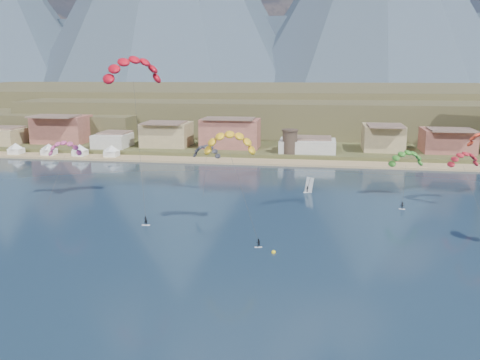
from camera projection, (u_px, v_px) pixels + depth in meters
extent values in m
plane|color=black|center=(206.00, 295.00, 74.20)|extent=(2400.00, 2400.00, 0.00)
cube|color=tan|center=(273.00, 162.00, 176.45)|extent=(2200.00, 12.00, 0.90)
cube|color=brown|center=(308.00, 94.00, 614.69)|extent=(2200.00, 900.00, 4.00)
cube|color=brown|center=(367.00, 110.00, 278.49)|extent=(320.00, 150.00, 15.00)
cube|color=brown|center=(233.00, 101.00, 328.80)|extent=(380.00, 170.00, 18.00)
cube|color=#2F3D4F|center=(314.00, 53.00, 930.65)|extent=(2000.00, 200.00, 110.00)
cylinder|color=#47382D|center=(290.00, 142.00, 182.19)|extent=(5.20, 5.20, 8.00)
cylinder|color=#47382D|center=(290.00, 130.00, 181.27)|extent=(5.82, 5.82, 0.60)
cube|color=white|center=(16.00, 151.00, 190.43)|extent=(4.50, 4.50, 2.00)
pyramid|color=white|center=(15.00, 143.00, 189.78)|extent=(6.40, 6.40, 2.00)
cube|color=white|center=(49.00, 152.00, 188.47)|extent=(4.50, 4.50, 2.00)
pyramid|color=white|center=(48.00, 144.00, 187.83)|extent=(6.40, 6.40, 2.00)
cube|color=white|center=(80.00, 153.00, 186.67)|extent=(4.50, 4.50, 2.00)
pyramid|color=white|center=(79.00, 144.00, 186.02)|extent=(6.40, 6.40, 2.00)
cube|color=white|center=(112.00, 154.00, 184.86)|extent=(4.50, 4.50, 2.00)
pyramid|color=white|center=(111.00, 145.00, 184.22)|extent=(6.40, 6.40, 2.00)
cube|color=silver|center=(146.00, 225.00, 106.87)|extent=(1.66, 0.58, 0.11)
imported|color=black|center=(146.00, 220.00, 106.65)|extent=(0.71, 0.49, 1.89)
cylinder|color=#262626|center=(139.00, 148.00, 110.10)|extent=(0.05, 0.05, 31.03)
cube|color=silver|center=(258.00, 247.00, 93.83)|extent=(1.43, 0.79, 0.09)
imported|color=black|center=(258.00, 243.00, 93.65)|extent=(0.91, 0.79, 1.58)
cylinder|color=#262626|center=(243.00, 196.00, 97.75)|extent=(0.05, 0.05, 19.31)
cube|color=silver|center=(402.00, 209.00, 118.94)|extent=(1.45, 0.70, 0.09)
imported|color=black|center=(402.00, 205.00, 118.76)|extent=(1.13, 0.80, 1.60)
cylinder|color=#262626|center=(404.00, 184.00, 123.30)|extent=(0.05, 0.05, 13.62)
cylinder|color=#262626|center=(59.00, 179.00, 124.37)|extent=(0.04, 0.04, 13.26)
cylinder|color=#262626|center=(203.00, 177.00, 131.25)|extent=(0.04, 0.04, 11.87)
cylinder|color=#262626|center=(466.00, 187.00, 120.43)|extent=(0.04, 0.04, 11.76)
cube|color=silver|center=(308.00, 192.00, 134.72)|extent=(2.34, 1.16, 0.11)
imported|color=black|center=(308.00, 189.00, 134.54)|extent=(0.89, 0.68, 1.61)
cube|color=white|center=(309.00, 185.00, 134.23)|extent=(1.41, 2.57, 3.86)
sphere|color=yellow|center=(274.00, 252.00, 91.02)|extent=(0.75, 0.75, 0.75)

